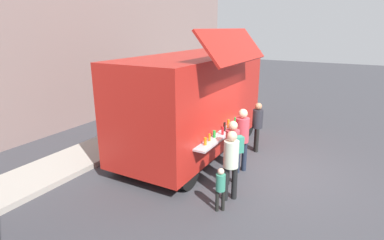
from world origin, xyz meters
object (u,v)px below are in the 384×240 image
customer_front_ordering (242,135)px  customer_mid_with_backpack (233,147)px  food_truck_main (194,101)px  customer_rear_waiting (231,160)px  child_near_queue (221,186)px  customer_extra_browsing (257,123)px  trash_bin (194,102)px

customer_front_ordering → customer_mid_with_backpack: bearing=125.0°
customer_mid_with_backpack → food_truck_main: bearing=4.0°
customer_mid_with_backpack → customer_rear_waiting: 0.73m
child_near_queue → customer_rear_waiting: bearing=-38.7°
customer_mid_with_backpack → customer_extra_browsing: (2.44, 0.16, -0.07)m
food_truck_main → customer_mid_with_backpack: food_truck_main is taller
food_truck_main → child_near_queue: 3.60m
customer_front_ordering → customer_extra_browsing: (1.65, 0.10, -0.12)m
child_near_queue → customer_extra_browsing: bearing=-32.7°
customer_mid_with_backpack → trash_bin: bearing=-11.4°
customer_front_ordering → child_near_queue: size_ratio=1.77×
customer_rear_waiting → customer_extra_browsing: (3.13, 0.39, -0.05)m
customer_rear_waiting → child_near_queue: customer_rear_waiting is taller
customer_front_ordering → child_near_queue: bearing=128.8°
customer_front_ordering → customer_extra_browsing: size_ratio=1.12×
customer_mid_with_backpack → customer_rear_waiting: size_ratio=1.00×
customer_front_ordering → customer_rear_waiting: (-1.48, -0.30, -0.07)m
customer_mid_with_backpack → child_near_queue: (-1.23, -0.24, -0.42)m
customer_front_ordering → customer_extra_browsing: bearing=-56.3°
customer_mid_with_backpack → customer_rear_waiting: (-0.69, -0.23, -0.02)m
trash_bin → customer_rear_waiting: size_ratio=0.59×
customer_extra_browsing → child_near_queue: 3.70m
customer_mid_with_backpack → customer_extra_browsing: 2.44m
food_truck_main → customer_extra_browsing: bearing=-61.3°
customer_mid_with_backpack → customer_extra_browsing: customer_mid_with_backpack is taller
customer_extra_browsing → child_near_queue: (-3.67, -0.40, -0.35)m
customer_front_ordering → child_near_queue: (-2.02, -0.30, -0.46)m
trash_bin → child_near_queue: (-6.81, -4.46, 0.11)m
customer_front_ordering → customer_extra_browsing: customer_front_ordering is taller
customer_extra_browsing → customer_rear_waiting: bearing=72.7°
trash_bin → food_truck_main: bearing=-150.6°
customer_mid_with_backpack → customer_extra_browsing: bearing=-44.7°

